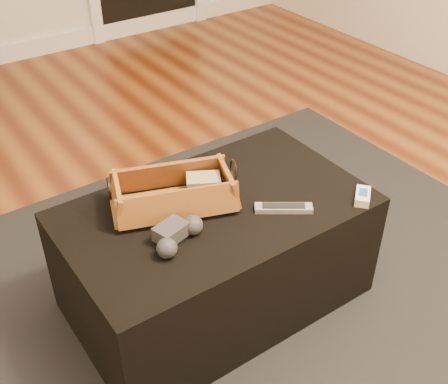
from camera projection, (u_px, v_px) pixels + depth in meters
floor at (201, 322)px, 2.00m from camera, size 5.00×5.50×0.01m
area_rug at (224, 306)px, 2.04m from camera, size 2.60×2.00×0.01m
ottoman at (216, 254)px, 1.95m from camera, size 1.00×0.60×0.42m
tv_remote at (169, 203)px, 1.80m from camera, size 0.22×0.10×0.02m
cloth_bundle at (204, 184)px, 1.85m from camera, size 0.13×0.12×0.06m
wicker_basket at (174, 194)px, 1.80m from camera, size 0.44×0.33×0.14m
game_controller at (177, 234)px, 1.66m from camera, size 0.20×0.14×0.06m
silver_remote at (284, 208)px, 1.80m from camera, size 0.18×0.14×0.02m
cream_gadget at (363, 196)px, 1.85m from camera, size 0.10×0.09×0.03m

